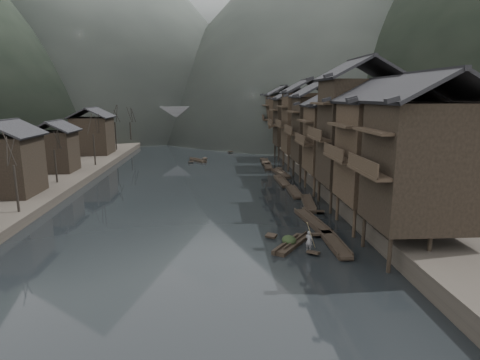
{
  "coord_description": "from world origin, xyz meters",
  "views": [
    {
      "loc": [
        2.5,
        -35.2,
        11.88
      ],
      "look_at": [
        5.24,
        8.84,
        2.5
      ],
      "focal_mm": 30.0,
      "sensor_mm": 36.0,
      "label": 1
    }
  ],
  "objects": [
    {
      "name": "stone_bridge",
      "position": [
        -0.0,
        72.0,
        5.11
      ],
      "size": [
        40.0,
        6.0,
        9.0
      ],
      "color": "#4C4C4F",
      "rests_on": "ground"
    },
    {
      "name": "left_bank",
      "position": [
        -35.0,
        40.0,
        0.6
      ],
      "size": [
        40.0,
        200.0,
        1.2
      ],
      "primitive_type": "cube",
      "color": "#2D2823",
      "rests_on": "ground"
    },
    {
      "name": "stilt_houses",
      "position": [
        17.28,
        19.08,
        8.8
      ],
      "size": [
        9.0,
        67.6,
        15.82
      ],
      "color": "black",
      "rests_on": "ground"
    },
    {
      "name": "water",
      "position": [
        0.0,
        0.0,
        0.0
      ],
      "size": [
        300.0,
        300.0,
        0.0
      ],
      "primitive_type": "plane",
      "color": "black",
      "rests_on": "ground"
    },
    {
      "name": "cargo_heap",
      "position": [
        8.34,
        -4.96,
        0.79
      ],
      "size": [
        1.17,
        1.53,
        0.7
      ],
      "primitive_type": "ellipsoid",
      "color": "black",
      "rests_on": "hero_sampan"
    },
    {
      "name": "midriver_boats",
      "position": [
        3.88,
        44.94,
        0.2
      ],
      "size": [
        12.17,
        17.87,
        0.45
      ],
      "color": "black",
      "rests_on": "water"
    },
    {
      "name": "hero_sampan",
      "position": [
        8.48,
        -5.16,
        0.2
      ],
      "size": [
        3.78,
        4.85,
        0.44
      ],
      "color": "black",
      "rests_on": "water"
    },
    {
      "name": "right_bank",
      "position": [
        35.0,
        40.0,
        0.9
      ],
      "size": [
        40.0,
        200.0,
        1.8
      ],
      "primitive_type": "cube",
      "color": "#2D2823",
      "rests_on": "ground"
    },
    {
      "name": "boatman",
      "position": [
        9.55,
        -6.68,
        1.23
      ],
      "size": [
        0.69,
        0.66,
        1.59
      ],
      "primitive_type": "imported",
      "rotation": [
        0.0,
        0.0,
        2.48
      ],
      "color": "slate",
      "rests_on": "hero_sampan"
    },
    {
      "name": "bamboo_pole",
      "position": [
        9.75,
        -6.68,
        3.6
      ],
      "size": [
        1.46,
        2.52,
        3.16
      ],
      "primitive_type": "cylinder",
      "rotation": [
        0.73,
        0.0,
        -0.51
      ],
      "color": "#8C7A51",
      "rests_on": "boatman"
    },
    {
      "name": "left_houses",
      "position": [
        -20.5,
        20.12,
        5.66
      ],
      "size": [
        8.1,
        53.2,
        8.73
      ],
      "color": "black",
      "rests_on": "left_bank"
    },
    {
      "name": "bare_trees",
      "position": [
        -17.0,
        28.1,
        6.41
      ],
      "size": [
        3.98,
        72.04,
        7.96
      ],
      "color": "black",
      "rests_on": "left_bank"
    },
    {
      "name": "moored_sampans",
      "position": [
        11.88,
        15.1,
        0.2
      ],
      "size": [
        3.19,
        47.05,
        0.47
      ],
      "color": "black",
      "rests_on": "water"
    },
    {
      "name": "hills",
      "position": [
        5.32,
        167.37,
        52.15
      ],
      "size": [
        320.0,
        380.0,
        114.43
      ],
      "color": "black",
      "rests_on": "ground"
    }
  ]
}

